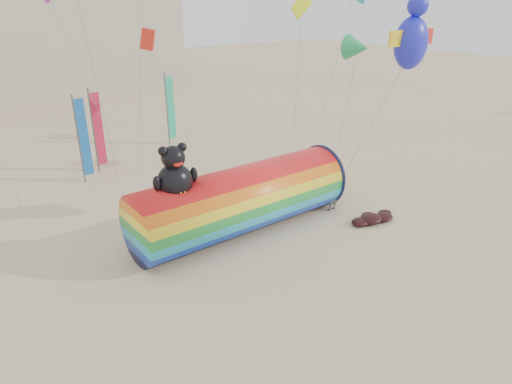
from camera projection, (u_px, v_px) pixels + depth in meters
ground at (268, 259)px, 19.05m from camera, size 160.00×160.00×0.00m
windsock_assembly at (242, 198)px, 20.85m from camera, size 10.55×3.21×4.86m
kite_handler at (332, 193)px, 23.11m from camera, size 0.71×0.50×1.85m
fabric_bundle at (373, 218)px, 22.18m from camera, size 2.62×1.35×0.41m
festival_banners at (120, 124)px, 29.04m from camera, size 8.24×3.92×5.20m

